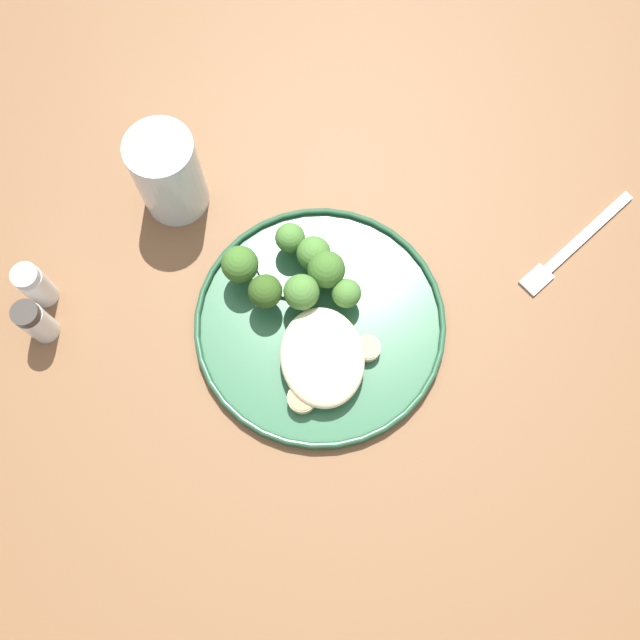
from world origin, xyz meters
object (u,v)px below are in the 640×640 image
broccoli_floret_split_head (290,238)px  broccoli_floret_small_sprig (314,254)px  seared_scallop_half_hidden (320,360)px  broccoli_floret_left_leaning (326,270)px  pepper_shaker (36,322)px  broccoli_floret_rear_charred (265,292)px  broccoli_floret_right_tilted (301,292)px  water_glass (170,177)px  seared_scallop_tiny_bay (367,348)px  seared_scallop_on_noodles (336,333)px  seared_scallop_right_edge (302,399)px  dinner_plate (320,323)px  salt_shaker (35,285)px  broccoli_floret_front_edge (240,265)px  broccoli_floret_center_pile (342,294)px  dinner_fork (574,245)px

broccoli_floret_split_head → broccoli_floret_small_sprig: broccoli_floret_small_sprig is taller
seared_scallop_half_hidden → broccoli_floret_left_leaning: 0.10m
seared_scallop_half_hidden → pepper_shaker: pepper_shaker is taller
broccoli_floret_split_head → broccoli_floret_rear_charred: (0.06, -0.04, 0.01)m
broccoli_floret_right_tilted → water_glass: size_ratio=0.51×
seared_scallop_tiny_bay → seared_scallop_on_noodles: (-0.02, -0.03, 0.00)m
seared_scallop_on_noodles → broccoli_floret_split_head: size_ratio=0.70×
seared_scallop_right_edge → seared_scallop_tiny_bay: bearing=120.6°
seared_scallop_right_edge → broccoli_floret_left_leaning: size_ratio=0.55×
dinner_plate → salt_shaker: salt_shaker is taller
seared_scallop_tiny_bay → broccoli_floret_front_edge: bearing=-129.6°
broccoli_floret_front_edge → water_glass: bearing=-149.7°
broccoli_floret_rear_charred → broccoli_floret_left_leaning: size_ratio=0.98×
dinner_plate → broccoli_floret_rear_charred: bearing=-119.3°
broccoli_floret_left_leaning → pepper_shaker: 0.33m
salt_shaker → broccoli_floret_small_sprig: bearing=88.8°
seared_scallop_right_edge → broccoli_floret_rear_charred: size_ratio=0.56×
seared_scallop_tiny_bay → seared_scallop_right_edge: (0.05, -0.08, 0.00)m
broccoli_floret_center_pile → broccoli_floret_small_sprig: bearing=-153.8°
broccoli_floret_left_leaning → dinner_fork: 0.31m
broccoli_floret_center_pile → broccoli_floret_front_edge: 0.12m
seared_scallop_on_noodles → broccoli_floret_split_head: broccoli_floret_split_head is taller
broccoli_floret_split_head → broccoli_floret_small_sprig: bearing=47.0°
pepper_shaker → broccoli_floret_rear_charred: bearing=89.0°
seared_scallop_half_hidden → broccoli_floret_center_pile: (-0.07, 0.03, 0.02)m
dinner_fork → water_glass: bearing=-105.3°
broccoli_floret_right_tilted → broccoli_floret_small_sprig: bearing=157.4°
broccoli_floret_rear_charred → pepper_shaker: (-0.00, -0.26, -0.01)m
dinner_fork → pepper_shaker: 0.64m
broccoli_floret_split_head → broccoli_floret_front_edge: broccoli_floret_front_edge is taller
broccoli_floret_right_tilted → broccoli_floret_left_leaning: size_ratio=1.00×
seared_scallop_right_edge → broccoli_floret_split_head: size_ratio=0.67×
broccoli_floret_rear_charred → broccoli_floret_right_tilted: bearing=81.0°
salt_shaker → pepper_shaker: 0.04m
broccoli_floret_front_edge → pepper_shaker: broccoli_floret_front_edge is taller
dinner_fork → pepper_shaker: (0.02, -0.63, 0.03)m
broccoli_floret_split_head → broccoli_floret_right_tilted: size_ratio=0.82×
dinner_plate → dinner_fork: size_ratio=1.77×
broccoli_floret_split_head → broccoli_floret_left_leaning: 0.06m
broccoli_floret_split_head → water_glass: 0.16m
seared_scallop_tiny_bay → broccoli_floret_center_pile: size_ratio=0.65×
dinner_fork → broccoli_floret_right_tilted: bearing=-84.3°
broccoli_floret_right_tilted → pepper_shaker: 0.30m
seared_scallop_half_hidden → broccoli_floret_rear_charred: 0.10m
seared_scallop_tiny_bay → broccoli_floret_rear_charred: broccoli_floret_rear_charred is taller
broccoli_floret_right_tilted → broccoli_floret_rear_charred: size_ratio=1.02×
broccoli_floret_center_pile → broccoli_floret_left_leaning: 0.03m
broccoli_floret_left_leaning → dinner_fork: (-0.01, 0.30, -0.04)m
broccoli_floret_split_head → dinner_fork: size_ratio=0.30×
broccoli_floret_rear_charred → dinner_plate: bearing=60.7°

